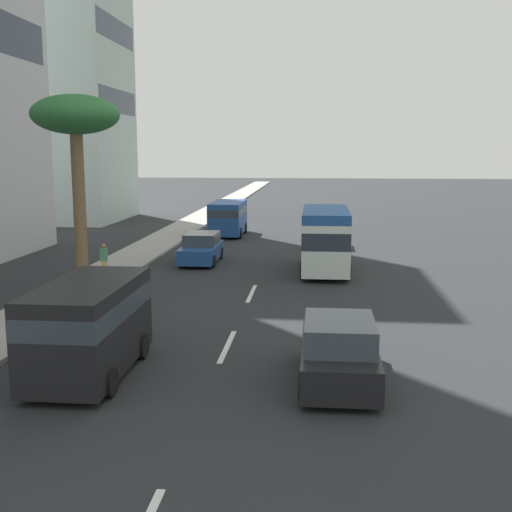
% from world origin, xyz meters
% --- Properties ---
extents(ground_plane, '(198.00, 198.00, 0.00)m').
position_xyz_m(ground_plane, '(31.50, 0.00, 0.00)').
color(ground_plane, '#26282B').
extents(sidewalk_right, '(162.00, 2.72, 0.15)m').
position_xyz_m(sidewalk_right, '(31.50, 7.30, 0.07)').
color(sidewalk_right, '#9E9B93').
rests_on(sidewalk_right, ground_plane).
extents(lane_stripe_mid, '(3.20, 0.16, 0.01)m').
position_xyz_m(lane_stripe_mid, '(14.16, 0.00, 0.01)').
color(lane_stripe_mid, silver).
rests_on(lane_stripe_mid, ground_plane).
extents(lane_stripe_far, '(3.20, 0.16, 0.01)m').
position_xyz_m(lane_stripe_far, '(21.34, 0.00, 0.01)').
color(lane_stripe_far, silver).
rests_on(lane_stripe_far, ground_plane).
extents(car_lead, '(4.31, 1.95, 1.68)m').
position_xyz_m(car_lead, '(11.46, -3.24, 0.79)').
color(car_lead, black).
rests_on(car_lead, ground_plane).
extents(van_second, '(4.78, 2.19, 2.47)m').
position_xyz_m(van_second, '(11.40, 3.23, 1.41)').
color(van_second, black).
rests_on(van_second, ground_plane).
extents(minibus_third, '(6.05, 2.31, 3.04)m').
position_xyz_m(minibus_third, '(26.45, -3.06, 1.66)').
color(minibus_third, silver).
rests_on(minibus_third, ground_plane).
extents(car_fourth, '(4.28, 1.87, 1.53)m').
position_xyz_m(car_fourth, '(34.96, -3.25, 0.73)').
color(car_fourth, beige).
rests_on(car_fourth, ground_plane).
extents(van_fifth, '(5.04, 2.23, 2.33)m').
position_xyz_m(van_fifth, '(39.26, 3.47, 1.34)').
color(van_fifth, '#1E478C').
rests_on(van_fifth, ground_plane).
extents(car_sixth, '(4.25, 1.85, 1.55)m').
position_xyz_m(car_sixth, '(28.40, 3.37, 0.74)').
color(car_sixth, '#1E478C').
rests_on(car_sixth, ground_plane).
extents(pedestrian_mid_block, '(0.30, 0.36, 1.56)m').
position_xyz_m(pedestrian_mid_block, '(23.30, 6.89, 1.00)').
color(pedestrian_mid_block, gold).
rests_on(pedestrian_mid_block, sidewalk_right).
extents(palm_tree, '(3.65, 3.65, 7.98)m').
position_xyz_m(palm_tree, '(21.99, 7.41, 7.00)').
color(palm_tree, brown).
rests_on(palm_tree, sidewalk_right).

